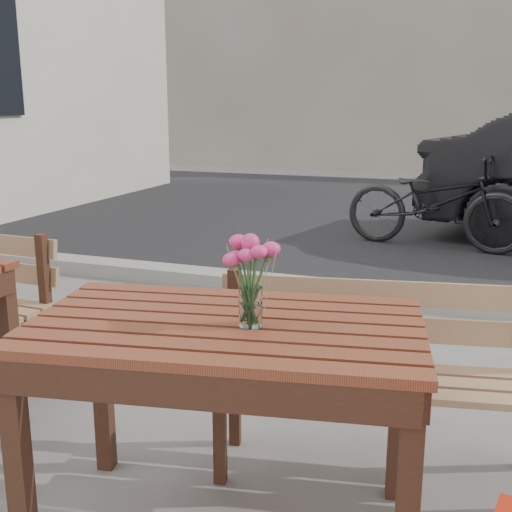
# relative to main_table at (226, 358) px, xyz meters

# --- Properties ---
(street) EXTENTS (30.00, 8.12, 0.12)m
(street) POSITION_rel_main_table_xyz_m (0.19, 4.87, -0.62)
(street) COLOR black
(street) RESTS_ON ground
(backdrop_buildings) EXTENTS (15.50, 4.00, 8.00)m
(backdrop_buildings) POSITION_rel_main_table_xyz_m (0.36, 14.20, 2.96)
(backdrop_buildings) COLOR gray
(backdrop_buildings) RESTS_ON ground
(main_table) EXTENTS (1.36, 0.94, 0.77)m
(main_table) POSITION_rel_main_table_xyz_m (0.00, 0.00, 0.00)
(main_table) COLOR maroon
(main_table) RESTS_ON ground
(main_bench) EXTENTS (1.35, 0.62, 0.81)m
(main_bench) POSITION_rel_main_table_xyz_m (0.40, 0.60, -0.16)
(main_bench) COLOR #9D7951
(main_bench) RESTS_ON ground
(main_vase) EXTENTS (0.16, 0.16, 0.29)m
(main_vase) POSITION_rel_main_table_xyz_m (0.09, -0.01, 0.31)
(main_vase) COLOR white
(main_vase) RESTS_ON main_table
(bicycle) EXTENTS (1.90, 0.92, 0.96)m
(bicycle) POSITION_rel_main_table_xyz_m (0.26, 4.87, -0.17)
(bicycle) COLOR black
(bicycle) RESTS_ON ground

